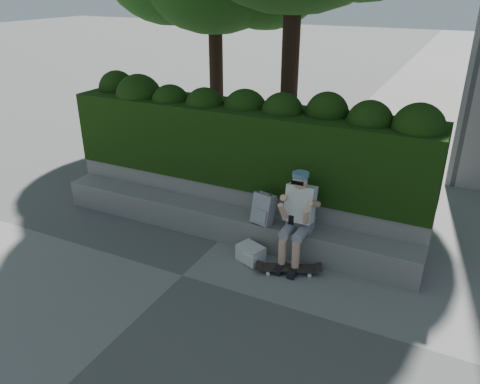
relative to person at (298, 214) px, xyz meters
The scene contains 8 objects.
ground 1.83m from the person, 140.05° to the right, with size 80.00×80.00×0.00m, color slate.
bench_ledge 1.39m from the person, behind, with size 6.00×0.45×0.45m, color gray.
planter_wall 1.48m from the person, 152.77° to the left, with size 6.00×0.50×0.75m, color gray.
hedge 1.66m from the person, 145.36° to the left, with size 6.00×1.00×1.20m, color black.
person is the anchor object (origin of this frame).
skateboard 0.76m from the person, 86.74° to the right, with size 0.84×0.50×0.09m.
backpack_plaid 0.58m from the person, behind, with size 0.31×0.17×0.46m, color #B6B6BB.
backpack_ground 0.91m from the person, 152.96° to the right, with size 0.38×0.27×0.24m, color silver.
Camera 1 is at (3.13, -4.52, 3.73)m, focal length 35.00 mm.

